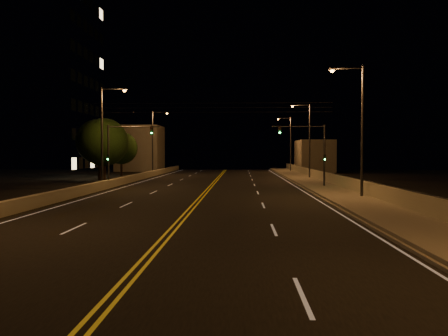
{
  "coord_description": "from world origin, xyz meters",
  "views": [
    {
      "loc": [
        3.02,
        -8.85,
        3.44
      ],
      "look_at": [
        2.0,
        18.0,
        2.5
      ],
      "focal_mm": 35.0,
      "sensor_mm": 36.0,
      "label": 1
    }
  ],
  "objects_px": {
    "streetlight_5": "(105,131)",
    "tree_2": "(121,148)",
    "streetlight_1": "(359,124)",
    "streetlight_6": "(154,139)",
    "traffic_signal_left": "(118,148)",
    "tree_1": "(99,141)",
    "traffic_signal_right": "(314,148)",
    "streetlight_2": "(308,136)",
    "tree_0": "(104,142)",
    "streetlight_3": "(289,141)",
    "building_tower": "(8,69)"
  },
  "relations": [
    {
      "from": "streetlight_5",
      "to": "tree_0",
      "type": "distance_m",
      "value": 7.76
    },
    {
      "from": "streetlight_5",
      "to": "tree_1",
      "type": "height_order",
      "value": "streetlight_5"
    },
    {
      "from": "streetlight_3",
      "to": "tree_2",
      "type": "height_order",
      "value": "streetlight_3"
    },
    {
      "from": "streetlight_1",
      "to": "traffic_signal_right",
      "type": "bearing_deg",
      "value": 98.71
    },
    {
      "from": "streetlight_1",
      "to": "building_tower",
      "type": "relative_size",
      "value": 0.3
    },
    {
      "from": "streetlight_2",
      "to": "tree_2",
      "type": "relative_size",
      "value": 1.47
    },
    {
      "from": "streetlight_2",
      "to": "tree_1",
      "type": "distance_m",
      "value": 26.42
    },
    {
      "from": "traffic_signal_right",
      "to": "traffic_signal_left",
      "type": "distance_m",
      "value": 18.81
    },
    {
      "from": "streetlight_3",
      "to": "building_tower",
      "type": "height_order",
      "value": "building_tower"
    },
    {
      "from": "streetlight_1",
      "to": "streetlight_6",
      "type": "xyz_separation_m",
      "value": [
        -21.47,
        33.23,
        0.0
      ]
    },
    {
      "from": "streetlight_3",
      "to": "streetlight_6",
      "type": "bearing_deg",
      "value": -151.24
    },
    {
      "from": "streetlight_6",
      "to": "traffic_signal_left",
      "type": "bearing_deg",
      "value": -87.22
    },
    {
      "from": "streetlight_6",
      "to": "building_tower",
      "type": "height_order",
      "value": "building_tower"
    },
    {
      "from": "tree_2",
      "to": "streetlight_1",
      "type": "bearing_deg",
      "value": -51.24
    },
    {
      "from": "streetlight_1",
      "to": "traffic_signal_left",
      "type": "bearing_deg",
      "value": 153.84
    },
    {
      "from": "streetlight_5",
      "to": "tree_2",
      "type": "bearing_deg",
      "value": 101.83
    },
    {
      "from": "tree_1",
      "to": "streetlight_5",
      "type": "bearing_deg",
      "value": -69.71
    },
    {
      "from": "traffic_signal_right",
      "to": "building_tower",
      "type": "relative_size",
      "value": 0.19
    },
    {
      "from": "traffic_signal_right",
      "to": "tree_2",
      "type": "bearing_deg",
      "value": 137.38
    },
    {
      "from": "traffic_signal_left",
      "to": "tree_1",
      "type": "bearing_deg",
      "value": 115.58
    },
    {
      "from": "tree_0",
      "to": "tree_2",
      "type": "bearing_deg",
      "value": 98.9
    },
    {
      "from": "streetlight_2",
      "to": "streetlight_6",
      "type": "height_order",
      "value": "same"
    },
    {
      "from": "streetlight_2",
      "to": "tree_1",
      "type": "xyz_separation_m",
      "value": [
        -26.38,
        -1.37,
        -0.67
      ]
    },
    {
      "from": "streetlight_6",
      "to": "tree_0",
      "type": "bearing_deg",
      "value": -98.21
    },
    {
      "from": "building_tower",
      "to": "tree_0",
      "type": "distance_m",
      "value": 26.47
    },
    {
      "from": "traffic_signal_left",
      "to": "tree_2",
      "type": "distance_m",
      "value": 23.68
    },
    {
      "from": "streetlight_5",
      "to": "traffic_signal_right",
      "type": "xyz_separation_m",
      "value": [
        19.94,
        0.66,
        -1.66
      ]
    },
    {
      "from": "streetlight_2",
      "to": "traffic_signal_left",
      "type": "distance_m",
      "value": 24.74
    },
    {
      "from": "traffic_signal_left",
      "to": "tree_1",
      "type": "height_order",
      "value": "tree_1"
    },
    {
      "from": "building_tower",
      "to": "traffic_signal_right",
      "type": "bearing_deg",
      "value": -27.57
    },
    {
      "from": "traffic_signal_left",
      "to": "tree_0",
      "type": "bearing_deg",
      "value": 117.88
    },
    {
      "from": "streetlight_3",
      "to": "streetlight_2",
      "type": "bearing_deg",
      "value": -90.0
    },
    {
      "from": "traffic_signal_left",
      "to": "building_tower",
      "type": "xyz_separation_m",
      "value": [
        -22.4,
        21.51,
        11.84
      ]
    },
    {
      "from": "traffic_signal_right",
      "to": "traffic_signal_left",
      "type": "relative_size",
      "value": 1.0
    },
    {
      "from": "streetlight_2",
      "to": "building_tower",
      "type": "distance_m",
      "value": 44.58
    },
    {
      "from": "streetlight_6",
      "to": "tree_0",
      "type": "height_order",
      "value": "streetlight_6"
    },
    {
      "from": "streetlight_6",
      "to": "tree_0",
      "type": "relative_size",
      "value": 1.32
    },
    {
      "from": "tree_0",
      "to": "streetlight_3",
      "type": "bearing_deg",
      "value": 49.93
    },
    {
      "from": "streetlight_3",
      "to": "traffic_signal_right",
      "type": "xyz_separation_m",
      "value": [
        -1.53,
        -35.02,
        -1.66
      ]
    },
    {
      "from": "streetlight_2",
      "to": "streetlight_3",
      "type": "distance_m",
      "value": 21.03
    },
    {
      "from": "tree_0",
      "to": "streetlight_5",
      "type": "bearing_deg",
      "value": -71.91
    },
    {
      "from": "streetlight_5",
      "to": "building_tower",
      "type": "distance_m",
      "value": 32.37
    },
    {
      "from": "traffic_signal_right",
      "to": "tree_0",
      "type": "bearing_deg",
      "value": 163.4
    },
    {
      "from": "streetlight_1",
      "to": "streetlight_2",
      "type": "xyz_separation_m",
      "value": [
        0.0,
        23.98,
        0.0
      ]
    },
    {
      "from": "streetlight_1",
      "to": "traffic_signal_left",
      "type": "height_order",
      "value": "streetlight_1"
    },
    {
      "from": "streetlight_2",
      "to": "tree_2",
      "type": "bearing_deg",
      "value": 161.38
    },
    {
      "from": "traffic_signal_left",
      "to": "tree_0",
      "type": "distance_m",
      "value": 7.57
    },
    {
      "from": "streetlight_6",
      "to": "traffic_signal_right",
      "type": "xyz_separation_m",
      "value": [
        19.94,
        -23.24,
        -1.66
      ]
    },
    {
      "from": "streetlight_1",
      "to": "streetlight_2",
      "type": "bearing_deg",
      "value": 90.0
    },
    {
      "from": "traffic_signal_right",
      "to": "tree_1",
      "type": "relative_size",
      "value": 0.79
    }
  ]
}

